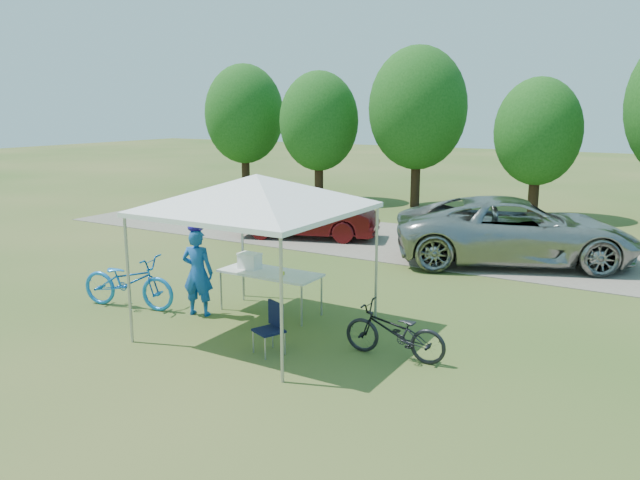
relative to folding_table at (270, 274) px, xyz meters
The scene contains 13 objects.
ground 1.26m from the folding_table, 65.91° to the right, with size 100.00×100.00×0.00m, color #2D5119.
gravel_strip 7.13m from the folding_table, 86.66° to the left, with size 24.00×5.00×0.02m, color gray.
canopy 2.15m from the folding_table, 65.91° to the right, with size 4.53×4.53×3.00m.
treeline 13.41m from the folding_table, 89.48° to the left, with size 24.89×4.28×6.30m.
folding_table is the anchor object (origin of this frame).
folding_chair 1.97m from the folding_table, 53.97° to the right, with size 0.53×0.56×0.80m.
cooler 0.51m from the folding_table, behind, with size 0.42×0.28×0.30m.
ice_cream_cup 0.33m from the folding_table, ahead, with size 0.07×0.07×0.06m, color yellow.
cyclist 1.34m from the folding_table, 143.39° to the right, with size 0.60×0.39×1.63m, color #144BA3.
bike_blue 2.79m from the folding_table, 155.43° to the right, with size 0.69×1.98×1.04m, color blue.
bike_dark 3.04m from the folding_table, 15.75° to the right, with size 0.57×1.63×0.86m, color black.
minivan 6.91m from the folding_table, 64.34° to the left, with size 2.68×5.81×1.62m, color #9D9E99.
sedan 6.89m from the folding_table, 116.11° to the left, with size 1.44×4.14×1.36m, color #410A0C.
Camera 1 is at (6.16, -8.27, 3.81)m, focal length 35.00 mm.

